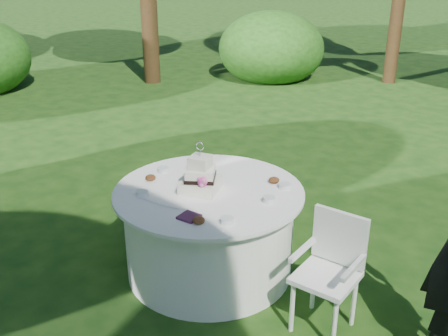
{
  "coord_description": "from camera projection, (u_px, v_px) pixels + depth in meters",
  "views": [
    {
      "loc": [
        2.24,
        -3.13,
        2.61
      ],
      "look_at": [
        0.15,
        0.0,
        1.0
      ],
      "focal_mm": 42.0,
      "sensor_mm": 36.0,
      "label": 1
    }
  ],
  "objects": [
    {
      "name": "ground",
      "position": [
        210.0,
        269.0,
        4.57
      ],
      "size": [
        80.0,
        80.0,
        0.0
      ],
      "primitive_type": "plane",
      "color": "#13340E",
      "rests_on": "ground"
    },
    {
      "name": "napkins",
      "position": [
        189.0,
        217.0,
        3.83
      ],
      "size": [
        0.14,
        0.14,
        0.02
      ],
      "primitive_type": "cube",
      "color": "#4A203F",
      "rests_on": "table"
    },
    {
      "name": "feather_plume",
      "position": [
        155.0,
        201.0,
        4.07
      ],
      "size": [
        0.48,
        0.07,
        0.01
      ],
      "primitive_type": "ellipsoid",
      "color": "white",
      "rests_on": "table"
    },
    {
      "name": "table",
      "position": [
        209.0,
        231.0,
        4.42
      ],
      "size": [
        1.56,
        1.56,
        0.77
      ],
      "color": "white",
      "rests_on": "ground"
    },
    {
      "name": "cake",
      "position": [
        201.0,
        178.0,
        4.21
      ],
      "size": [
        0.36,
        0.36,
        0.42
      ],
      "color": "white",
      "rests_on": "table"
    },
    {
      "name": "chair",
      "position": [
        331.0,
        263.0,
        3.73
      ],
      "size": [
        0.44,
        0.42,
        0.88
      ],
      "color": "white",
      "rests_on": "ground"
    },
    {
      "name": "votives",
      "position": [
        214.0,
        187.0,
        4.27
      ],
      "size": [
        1.16,
        0.92,
        0.04
      ],
      "color": "silver",
      "rests_on": "table"
    },
    {
      "name": "petal_cups",
      "position": [
        208.0,
        191.0,
        4.19
      ],
      "size": [
        0.98,
        1.0,
        0.05
      ],
      "color": "#562D16",
      "rests_on": "table"
    }
  ]
}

